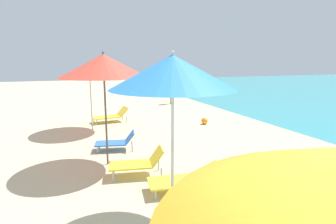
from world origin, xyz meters
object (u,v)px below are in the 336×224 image
(umbrella_third, at_px, (104,66))
(lounger_third_shoreside, at_px, (117,142))
(beach_ball, at_px, (205,121))
(lounger_second_shoreside, at_px, (186,179))
(lounger_farthest_shoreside, at_px, (111,115))
(umbrella_second, at_px, (173,72))
(lounger_third_inland, at_px, (138,162))
(person_walking_near, at_px, (171,88))
(umbrella_farthest, at_px, (89,71))

(umbrella_third, bearing_deg, lounger_third_shoreside, 68.88)
(lounger_third_shoreside, bearing_deg, beach_ball, -141.15)
(lounger_second_shoreside, xyz_separation_m, lounger_farthest_shoreside, (-0.51, 7.13, 0.03))
(umbrella_second, bearing_deg, beach_ball, 58.21)
(lounger_farthest_shoreside, bearing_deg, umbrella_second, 81.68)
(lounger_third_inland, distance_m, person_walking_near, 11.01)
(umbrella_third, distance_m, beach_ball, 6.09)
(lounger_third_inland, distance_m, umbrella_farthest, 5.28)
(umbrella_third, bearing_deg, beach_ball, 35.43)
(umbrella_second, distance_m, lounger_second_shoreside, 2.52)
(lounger_third_inland, bearing_deg, beach_ball, -123.06)
(umbrella_farthest, bearing_deg, lounger_farthest_shoreside, 52.70)
(umbrella_third, xyz_separation_m, lounger_third_inland, (0.59, -1.00, -2.23))
(person_walking_near, bearing_deg, lounger_third_inland, 84.47)
(umbrella_third, height_order, lounger_third_shoreside, umbrella_third)
(umbrella_second, bearing_deg, umbrella_farthest, 96.28)
(umbrella_second, distance_m, lounger_third_inland, 2.97)
(lounger_second_shoreside, bearing_deg, lounger_farthest_shoreside, -77.88)
(lounger_third_inland, bearing_deg, lounger_second_shoreside, 135.17)
(umbrella_third, distance_m, umbrella_farthest, 3.86)
(umbrella_second, xyz_separation_m, umbrella_third, (-0.68, 3.01, 0.05))
(lounger_third_shoreside, relative_size, person_walking_near, 0.75)
(person_walking_near, relative_size, beach_ball, 5.93)
(umbrella_second, bearing_deg, lounger_third_shoreside, 93.69)
(lounger_second_shoreside, distance_m, lounger_farthest_shoreside, 7.15)
(umbrella_farthest, distance_m, beach_ball, 5.15)
(umbrella_second, height_order, person_walking_near, umbrella_second)
(lounger_third_shoreside, height_order, lounger_farthest_shoreside, lounger_farthest_shoreside)
(umbrella_second, xyz_separation_m, lounger_third_inland, (-0.09, 2.01, -2.18))
(person_walking_near, xyz_separation_m, beach_ball, (-0.61, -5.76, -0.90))
(umbrella_farthest, distance_m, person_walking_near, 7.45)
(umbrella_second, distance_m, lounger_third_shoreside, 4.67)
(lounger_second_shoreside, height_order, umbrella_third, umbrella_third)
(umbrella_farthest, bearing_deg, lounger_third_inland, -82.19)
(umbrella_third, relative_size, lounger_third_inland, 2.17)
(umbrella_third, height_order, lounger_farthest_shoreside, umbrella_third)
(lounger_farthest_shoreside, bearing_deg, umbrella_third, 73.40)
(lounger_farthest_shoreside, xyz_separation_m, person_walking_near, (4.32, 3.95, 0.74))
(lounger_farthest_shoreside, height_order, person_walking_near, person_walking_near)
(umbrella_second, height_order, lounger_third_inland, umbrella_second)
(umbrella_second, distance_m, beach_ball, 7.72)
(umbrella_third, xyz_separation_m, beach_ball, (4.55, 3.24, -2.42))
(umbrella_farthest, height_order, lounger_farthest_shoreside, umbrella_farthest)
(lounger_second_shoreside, xyz_separation_m, person_walking_near, (3.81, 11.08, 0.78))
(lounger_third_inland, relative_size, lounger_farthest_shoreside, 0.84)
(umbrella_second, bearing_deg, umbrella_third, 102.71)
(beach_ball, bearing_deg, lounger_farthest_shoreside, 154.01)
(lounger_third_inland, xyz_separation_m, beach_ball, (3.96, 4.23, -0.19))
(lounger_third_inland, height_order, beach_ball, lounger_third_inland)
(lounger_third_shoreside, distance_m, umbrella_farthest, 3.48)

